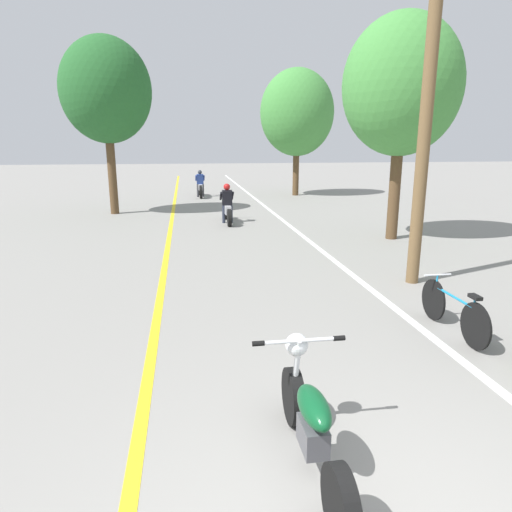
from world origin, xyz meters
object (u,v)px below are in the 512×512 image
(motorcycle_rider_lead, at_px, (227,208))
(motorcycle_rider_far, at_px, (200,187))
(motorcycle_foreground, at_px, (311,422))
(utility_pole, at_px, (427,108))
(roadside_tree_left, at_px, (106,91))
(roadside_tree_right_far, at_px, (297,113))
(bicycle_parked, at_px, (453,310))
(roadside_tree_right_near, at_px, (402,86))

(motorcycle_rider_lead, xyz_separation_m, motorcycle_rider_far, (-0.65, 8.01, 0.00))
(motorcycle_foreground, relative_size, motorcycle_rider_far, 0.90)
(utility_pole, bearing_deg, motorcycle_rider_lead, 111.75)
(utility_pole, distance_m, motorcycle_rider_far, 16.24)
(utility_pole, xyz_separation_m, roadside_tree_left, (-7.21, 10.32, 1.24))
(roadside_tree_right_far, xyz_separation_m, bicycle_parked, (-1.99, -17.98, -3.84))
(utility_pole, relative_size, motorcycle_rider_far, 2.96)
(roadside_tree_left, relative_size, motorcycle_foreground, 3.29)
(roadside_tree_right_near, relative_size, bicycle_parked, 3.52)
(roadside_tree_right_near, bearing_deg, roadside_tree_left, 144.39)
(motorcycle_rider_lead, bearing_deg, roadside_tree_right_far, 61.30)
(motorcycle_rider_far, bearing_deg, roadside_tree_left, -124.01)
(roadside_tree_left, bearing_deg, bicycle_parked, -62.75)
(utility_pole, height_order, roadside_tree_right_far, utility_pole)
(roadside_tree_left, height_order, motorcycle_rider_far, roadside_tree_left)
(roadside_tree_left, bearing_deg, motorcycle_foreground, -76.12)
(roadside_tree_right_far, height_order, motorcycle_rider_lead, roadside_tree_right_far)
(roadside_tree_right_far, distance_m, roadside_tree_left, 10.04)
(roadside_tree_right_far, xyz_separation_m, motorcycle_rider_lead, (-4.37, -7.98, -3.68))
(roadside_tree_right_near, height_order, roadside_tree_left, roadside_tree_left)
(roadside_tree_right_far, bearing_deg, motorcycle_rider_lead, -118.70)
(roadside_tree_right_near, relative_size, motorcycle_rider_lead, 2.91)
(motorcycle_rider_far, bearing_deg, roadside_tree_right_far, -0.33)
(motorcycle_rider_lead, bearing_deg, motorcycle_foreground, -92.00)
(roadside_tree_right_far, bearing_deg, roadside_tree_right_near, -89.45)
(utility_pole, xyz_separation_m, roadside_tree_right_far, (1.35, 15.54, 0.85))
(motorcycle_foreground, distance_m, motorcycle_rider_far, 20.46)
(bicycle_parked, bearing_deg, roadside_tree_right_near, 72.25)
(roadside_tree_right_far, height_order, motorcycle_foreground, roadside_tree_right_far)
(motorcycle_rider_lead, distance_m, bicycle_parked, 10.29)
(motorcycle_foreground, height_order, bicycle_parked, motorcycle_foreground)
(roadside_tree_left, height_order, motorcycle_foreground, roadside_tree_left)
(roadside_tree_right_near, distance_m, roadside_tree_right_far, 11.43)
(roadside_tree_left, bearing_deg, motorcycle_rider_far, 55.99)
(motorcycle_foreground, bearing_deg, roadside_tree_right_near, 61.36)
(utility_pole, xyz_separation_m, motorcycle_rider_lead, (-3.02, 7.56, -2.82))
(roadside_tree_left, bearing_deg, roadside_tree_right_near, -35.61)
(motorcycle_rider_lead, height_order, bicycle_parked, motorcycle_rider_lead)
(roadside_tree_left, relative_size, motorcycle_rider_lead, 3.13)
(bicycle_parked, bearing_deg, utility_pole, 75.40)
(motorcycle_foreground, bearing_deg, roadside_tree_right_far, 76.77)
(motorcycle_rider_lead, bearing_deg, roadside_tree_left, 146.69)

